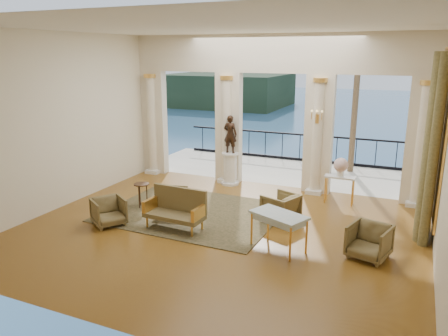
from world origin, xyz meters
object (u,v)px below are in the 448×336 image
at_px(armchair_d, 173,197).
at_px(console_table, 340,181).
at_px(armchair_c, 281,206).
at_px(statue, 230,134).
at_px(armchair_b, 369,240).
at_px(pedestal, 230,169).
at_px(game_table, 279,218).
at_px(settee, 176,209).
at_px(armchair_a, 109,210).
at_px(side_table, 142,187).

bearing_deg(armchair_d, console_table, -71.91).
distance_m(armchair_c, statue, 3.51).
xyz_separation_m(armchair_b, pedestal, (-4.50, 3.53, 0.10)).
distance_m(armchair_d, game_table, 3.46).
height_order(game_table, console_table, game_table).
height_order(armchair_d, settee, settee).
distance_m(armchair_d, statue, 2.98).
bearing_deg(armchair_a, side_table, 32.51).
height_order(armchair_c, side_table, armchair_c).
relative_size(settee, side_table, 2.20).
bearing_deg(armchair_a, settee, -37.78).
distance_m(armchair_d, pedestal, 2.70).
relative_size(armchair_c, game_table, 0.59).
bearing_deg(armchair_b, statue, 157.07).
bearing_deg(side_table, armchair_a, -91.48).
relative_size(armchair_c, console_table, 0.94).
relative_size(armchair_b, console_table, 0.95).
bearing_deg(game_table, settee, -160.60).
bearing_deg(armchair_d, side_table, 93.44).
bearing_deg(armchair_b, armchair_a, -158.16).
xyz_separation_m(pedestal, statue, (0.00, 0.00, 1.10)).
height_order(armchair_a, statue, statue).
xyz_separation_m(armchair_c, statue, (-2.32, 2.33, 1.20)).
xyz_separation_m(armchair_a, pedestal, (1.33, 4.21, 0.12)).
bearing_deg(side_table, armchair_c, 8.55).
bearing_deg(armchair_b, armchair_d, -174.74).
xyz_separation_m(settee, console_table, (3.18, 3.25, 0.17)).
bearing_deg(game_table, armchair_c, 128.55).
bearing_deg(armchair_c, armchair_b, 82.05).
bearing_deg(console_table, armchair_c, -119.46).
bearing_deg(armchair_d, statue, -21.71).
bearing_deg(settee, game_table, -1.26).
xyz_separation_m(armchair_a, side_table, (0.03, 1.33, 0.20)).
xyz_separation_m(armchair_c, armchair_d, (-2.80, -0.32, -0.06)).
bearing_deg(settee, armchair_a, -159.03).
xyz_separation_m(armchair_c, settee, (-2.10, -1.36, 0.08)).
xyz_separation_m(armchair_a, settee, (1.55, 0.51, 0.10)).
bearing_deg(armchair_b, game_table, -153.64).
bearing_deg(game_table, armchair_a, -151.90).
relative_size(armchair_d, game_table, 0.50).
distance_m(armchair_c, side_table, 3.67).
xyz_separation_m(settee, pedestal, (-0.22, 3.70, 0.02)).
relative_size(armchair_d, console_table, 0.80).
bearing_deg(statue, armchair_c, 134.54).
relative_size(armchair_a, console_table, 0.90).
xyz_separation_m(armchair_d, settee, (0.69, -1.04, 0.14)).
bearing_deg(armchair_b, armchair_c, 166.48).
distance_m(armchair_b, game_table, 1.82).
bearing_deg(pedestal, armchair_c, -45.15).
distance_m(armchair_a, armchair_b, 5.87).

